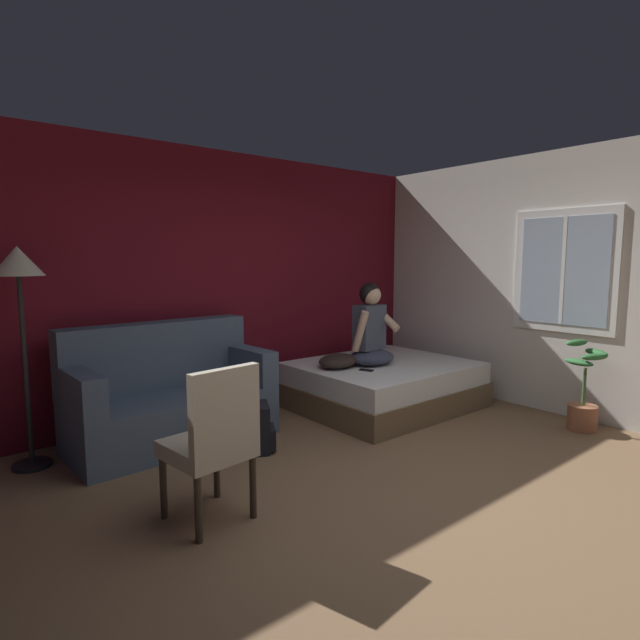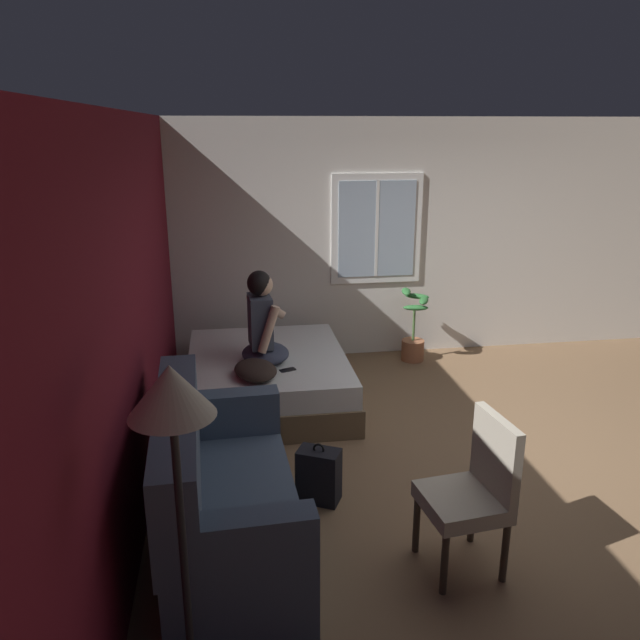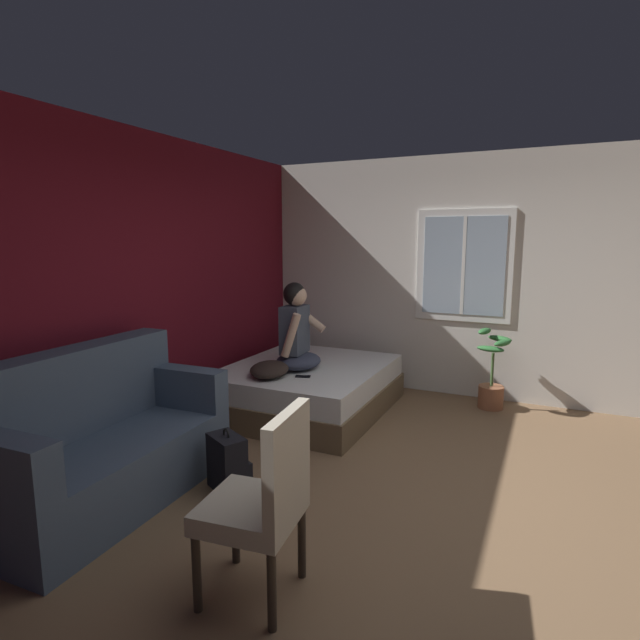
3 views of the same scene
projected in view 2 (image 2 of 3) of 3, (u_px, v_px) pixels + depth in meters
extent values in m
plane|color=brown|center=(495.00, 460.00, 5.07)|extent=(40.00, 40.00, 0.00)
cube|color=maroon|center=(127.00, 317.00, 4.27)|extent=(10.25, 0.16, 2.70)
cube|color=silver|center=(408.00, 239.00, 7.22)|extent=(0.16, 6.81, 2.70)
cube|color=white|center=(377.00, 229.00, 7.04)|extent=(0.02, 1.04, 1.24)
cube|color=#9EB2C6|center=(377.00, 229.00, 7.02)|extent=(0.01, 0.88, 1.08)
cube|color=white|center=(377.00, 229.00, 7.02)|extent=(0.01, 0.04, 1.08)
cube|color=brown|center=(268.00, 389.00, 6.13)|extent=(1.85, 1.55, 0.26)
cube|color=white|center=(267.00, 366.00, 6.06)|extent=(1.79, 1.51, 0.22)
cube|color=#47566B|center=(232.00, 520.00, 3.94)|extent=(1.73, 0.87, 0.44)
cube|color=#47566B|center=(178.00, 451.00, 3.73)|extent=(1.71, 0.31, 0.60)
cube|color=#47566B|center=(238.00, 545.00, 3.12)|extent=(0.21, 0.81, 0.32)
cube|color=#47566B|center=(224.00, 413.00, 4.54)|extent=(0.21, 0.81, 0.32)
cylinder|color=#382D23|center=(417.00, 524.00, 3.93)|extent=(0.04, 0.04, 0.40)
cylinder|color=#382D23|center=(444.00, 564.00, 3.57)|extent=(0.04, 0.04, 0.40)
cylinder|color=#382D23|center=(472.00, 514.00, 4.03)|extent=(0.04, 0.04, 0.40)
cylinder|color=#382D23|center=(505.00, 552.00, 3.67)|extent=(0.04, 0.04, 0.40)
cube|color=#B2A893|center=(462.00, 502.00, 3.73)|extent=(0.51, 0.51, 0.10)
cube|color=#B2A893|center=(496.00, 454.00, 3.69)|extent=(0.46, 0.11, 0.48)
ellipsoid|color=#383D51|center=(265.00, 353.00, 5.85)|extent=(0.55, 0.48, 0.16)
cube|color=#3F4756|center=(260.00, 321.00, 5.75)|extent=(0.34, 0.22, 0.48)
cylinder|color=#DBB293|center=(269.00, 329.00, 5.58)|extent=(0.09, 0.22, 0.44)
cylinder|color=#DBB293|center=(266.00, 305.00, 5.89)|extent=(0.11, 0.38, 0.29)
sphere|color=#DBB293|center=(261.00, 285.00, 5.65)|extent=(0.21, 0.21, 0.21)
ellipsoid|color=black|center=(259.00, 283.00, 5.64)|extent=(0.24, 0.24, 0.23)
cube|color=black|center=(319.00, 476.00, 4.48)|extent=(0.30, 0.35, 0.40)
cube|color=black|center=(324.00, 478.00, 4.61)|extent=(0.15, 0.24, 0.18)
torus|color=black|center=(319.00, 449.00, 4.41)|extent=(0.05, 0.08, 0.09)
ellipsoid|color=#2D231E|center=(255.00, 370.00, 5.48)|extent=(0.56, 0.47, 0.14)
cube|color=black|center=(288.00, 370.00, 5.65)|extent=(0.11, 0.16, 0.01)
cylinder|color=black|center=(184.00, 565.00, 2.74)|extent=(0.04, 0.04, 1.45)
cone|color=beige|center=(171.00, 391.00, 2.49)|extent=(0.36, 0.36, 0.22)
cylinder|color=#995B3D|center=(413.00, 350.00, 7.21)|extent=(0.26, 0.26, 0.24)
cylinder|color=#426033|center=(414.00, 325.00, 7.12)|extent=(0.03, 0.03, 0.36)
ellipsoid|color=#2D6B33|center=(416.00, 308.00, 6.95)|extent=(0.15, 0.29, 0.06)
ellipsoid|color=#2D6B33|center=(417.00, 296.00, 7.12)|extent=(0.22, 0.29, 0.06)
ellipsoid|color=#2D6B33|center=(406.00, 291.00, 7.01)|extent=(0.29, 0.15, 0.06)
ellipsoid|color=#2D6B33|center=(424.00, 301.00, 7.01)|extent=(0.30, 0.21, 0.06)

